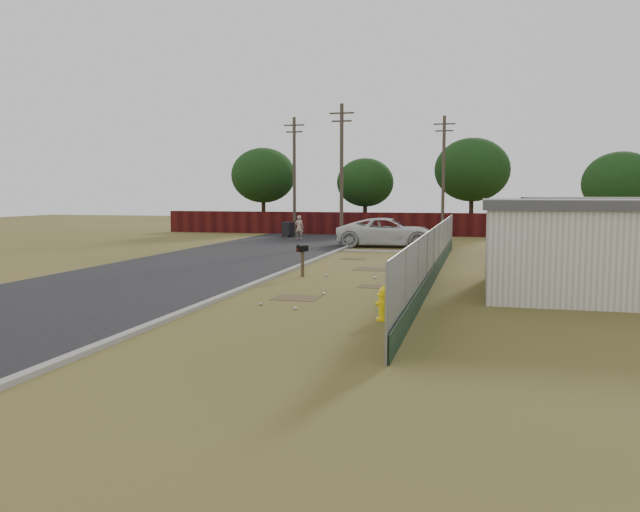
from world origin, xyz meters
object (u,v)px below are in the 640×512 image
(mailbox, at_px, (302,251))
(trash_bin, at_px, (288,229))
(pedestrian, at_px, (299,227))
(fire_hydrant, at_px, (384,304))
(pickup_truck, at_px, (389,232))

(mailbox, height_order, trash_bin, mailbox)
(pedestrian, height_order, trash_bin, pedestrian)
(fire_hydrant, height_order, mailbox, mailbox)
(fire_hydrant, distance_m, mailbox, 8.85)
(fire_hydrant, relative_size, pedestrian, 0.53)
(mailbox, distance_m, pedestrian, 20.00)
(fire_hydrant, relative_size, mailbox, 0.72)
(pedestrian, bearing_deg, fire_hydrant, 115.32)
(trash_bin, bearing_deg, fire_hydrant, -68.04)
(fire_hydrant, height_order, pickup_truck, pickup_truck)
(fire_hydrant, xyz_separation_m, pickup_truck, (-3.12, 22.46, 0.46))
(mailbox, xyz_separation_m, pickup_truck, (1.27, 14.81, -0.13))
(pickup_truck, distance_m, pedestrian, 8.27)
(pickup_truck, xyz_separation_m, pedestrian, (-7.03, 4.34, -0.02))
(fire_hydrant, xyz_separation_m, trash_bin, (-11.68, 28.98, 0.15))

